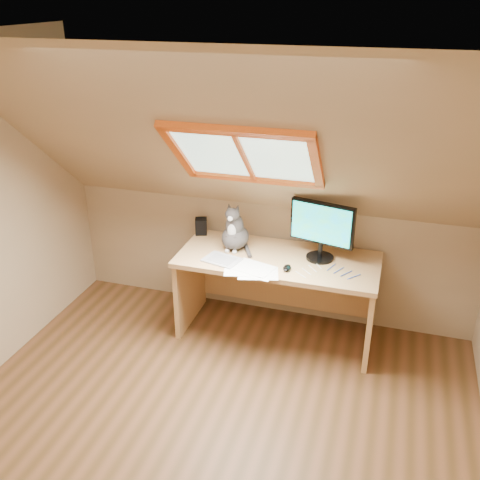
% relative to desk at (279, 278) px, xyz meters
% --- Properties ---
extents(ground, '(3.50, 3.50, 0.00)m').
position_rel_desk_xyz_m(ground, '(-0.17, -1.45, -0.50)').
color(ground, brown).
rests_on(ground, ground).
extents(room_shell, '(3.52, 3.52, 2.41)m').
position_rel_desk_xyz_m(room_shell, '(-0.17, -1.54, 0.93)').
color(room_shell, tan).
rests_on(room_shell, ground).
extents(desk, '(1.58, 0.69, 0.72)m').
position_rel_desk_xyz_m(desk, '(0.00, 0.00, 0.00)').
color(desk, tan).
rests_on(desk, ground).
extents(monitor, '(0.50, 0.21, 0.47)m').
position_rel_desk_xyz_m(monitor, '(0.32, 0.00, 0.49)').
color(monitor, black).
rests_on(monitor, desk).
extents(cat, '(0.23, 0.28, 0.40)m').
position_rel_desk_xyz_m(cat, '(-0.37, -0.01, 0.37)').
color(cat, '#47413F').
rests_on(cat, desk).
extents(desk_speaker, '(0.12, 0.12, 0.14)m').
position_rel_desk_xyz_m(desk_speaker, '(-0.74, 0.18, 0.29)').
color(desk_speaker, black).
rests_on(desk_speaker, desk).
extents(graphics_tablet, '(0.32, 0.26, 0.01)m').
position_rel_desk_xyz_m(graphics_tablet, '(-0.40, -0.25, 0.23)').
color(graphics_tablet, '#B2B2B7').
rests_on(graphics_tablet, desk).
extents(mouse, '(0.06, 0.10, 0.03)m').
position_rel_desk_xyz_m(mouse, '(0.11, -0.25, 0.24)').
color(mouse, black).
rests_on(mouse, desk).
extents(papers, '(0.35, 0.30, 0.01)m').
position_rel_desk_xyz_m(papers, '(-0.17, -0.33, 0.22)').
color(papers, white).
rests_on(papers, desk).
extents(cables, '(0.51, 0.26, 0.01)m').
position_rel_desk_xyz_m(cables, '(0.42, -0.19, 0.23)').
color(cables, silver).
rests_on(cables, desk).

